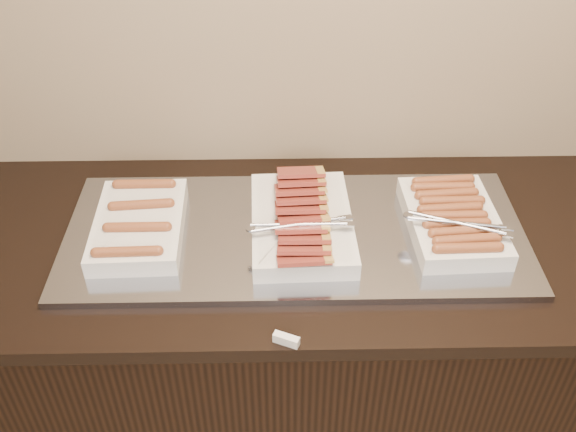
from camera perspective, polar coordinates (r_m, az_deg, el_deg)
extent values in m
cube|color=black|center=(2.03, 0.33, -11.96)|extent=(2.00, 0.70, 0.86)
cube|color=black|center=(1.71, 0.38, -2.35)|extent=(2.06, 0.76, 0.04)
cube|color=#9699A3|center=(1.69, 0.64, -1.58)|extent=(1.20, 0.50, 0.02)
cube|color=white|center=(1.70, -13.08, -0.81)|extent=(0.23, 0.34, 0.05)
cylinder|color=#9C5330|center=(1.58, -14.12, -3.09)|extent=(0.15, 0.03, 0.03)
cylinder|color=#9C5330|center=(1.65, -13.26, -0.97)|extent=(0.15, 0.03, 0.03)
cylinder|color=#9C5330|center=(1.72, -12.92, 0.99)|extent=(0.15, 0.04, 0.03)
cylinder|color=#9C5330|center=(1.79, -12.67, 2.79)|extent=(0.15, 0.03, 0.03)
cube|color=white|center=(1.66, 1.22, -0.66)|extent=(0.27, 0.39, 0.05)
cube|color=maroon|center=(1.53, 1.36, -3.68)|extent=(0.13, 0.10, 0.04)
cube|color=maroon|center=(1.55, 1.41, -2.73)|extent=(0.13, 0.09, 0.04)
cube|color=maroon|center=(1.58, 1.46, -1.80)|extent=(0.13, 0.09, 0.04)
cube|color=maroon|center=(1.60, 1.11, -0.91)|extent=(0.13, 0.09, 0.04)
cube|color=maroon|center=(1.63, 1.32, -0.04)|extent=(0.14, 0.10, 0.04)
cube|color=maroon|center=(1.65, 1.06, 0.80)|extent=(0.13, 0.09, 0.04)
cube|color=maroon|center=(1.68, 1.09, 1.61)|extent=(0.13, 0.10, 0.04)
cube|color=maroon|center=(1.70, 0.98, 2.40)|extent=(0.13, 0.10, 0.04)
cube|color=maroon|center=(1.73, 1.15, 3.17)|extent=(0.13, 0.10, 0.04)
cube|color=maroon|center=(1.76, 1.15, 3.92)|extent=(0.13, 0.09, 0.04)
cube|color=white|center=(1.72, 14.40, -0.48)|extent=(0.24, 0.35, 0.05)
cylinder|color=#9C5330|center=(1.60, 15.71, -2.76)|extent=(0.15, 0.03, 0.03)
cylinder|color=#9C5330|center=(1.63, 15.64, -2.03)|extent=(0.15, 0.04, 0.03)
cylinder|color=#9C5330|center=(1.65, 15.24, -1.33)|extent=(0.15, 0.04, 0.03)
cylinder|color=#9C5330|center=(1.67, 14.77, -0.64)|extent=(0.15, 0.03, 0.03)
cylinder|color=#9C5330|center=(1.69, 14.53, 0.02)|extent=(0.15, 0.03, 0.03)
cylinder|color=#9C5330|center=(1.71, 14.21, 0.67)|extent=(0.15, 0.04, 0.03)
cylinder|color=#9C5330|center=(1.74, 14.38, 1.31)|extent=(0.15, 0.03, 0.03)
cylinder|color=#9C5330|center=(1.76, 13.93, 1.92)|extent=(0.15, 0.04, 0.03)
cylinder|color=#9C5330|center=(1.79, 13.60, 2.52)|extent=(0.15, 0.03, 0.03)
cylinder|color=#9C5330|center=(1.81, 13.64, 3.10)|extent=(0.15, 0.04, 0.03)
cube|color=white|center=(1.43, -0.16, -10.94)|extent=(0.06, 0.04, 0.02)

